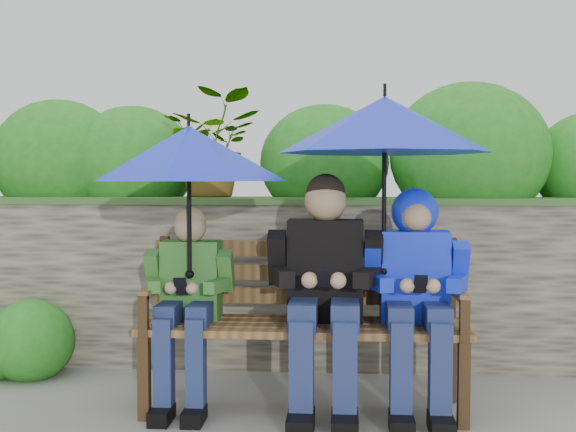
# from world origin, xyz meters

# --- Properties ---
(ground) EXTENTS (60.00, 60.00, 0.00)m
(ground) POSITION_xyz_m (0.00, 0.00, 0.00)
(ground) COLOR #5A5C53
(ground) RESTS_ON ground
(garden_backdrop) EXTENTS (8.00, 2.84, 1.79)m
(garden_backdrop) POSITION_xyz_m (-0.02, 1.60, 0.63)
(garden_backdrop) COLOR #403D37
(garden_backdrop) RESTS_ON ground
(park_bench) EXTENTS (1.60, 0.47, 0.84)m
(park_bench) POSITION_xyz_m (0.10, -0.07, 0.48)
(park_bench) COLOR #362513
(park_bench) RESTS_ON ground
(boy_left) EXTENTS (0.44, 0.51, 1.01)m
(boy_left) POSITION_xyz_m (-0.48, -0.14, 0.57)
(boy_left) COLOR #2D822C
(boy_left) RESTS_ON ground
(boy_middle) EXTENTS (0.56, 0.65, 1.17)m
(boy_middle) POSITION_xyz_m (0.20, -0.15, 0.64)
(boy_middle) COLOR black
(boy_middle) RESTS_ON ground
(boy_right) EXTENTS (0.50, 0.61, 1.10)m
(boy_right) POSITION_xyz_m (0.64, -0.13, 0.65)
(boy_right) COLOR #0C25D4
(boy_right) RESTS_ON ground
(umbrella_left) EXTENTS (0.96, 0.96, 0.81)m
(umbrella_left) POSITION_xyz_m (-0.47, -0.17, 1.27)
(umbrella_left) COLOR #0F24CF
(umbrella_left) RESTS_ON ground
(umbrella_right) EXTENTS (1.03, 1.03, 0.93)m
(umbrella_right) POSITION_xyz_m (0.49, -0.13, 1.41)
(umbrella_right) COLOR #0F24CF
(umbrella_right) RESTS_ON ground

